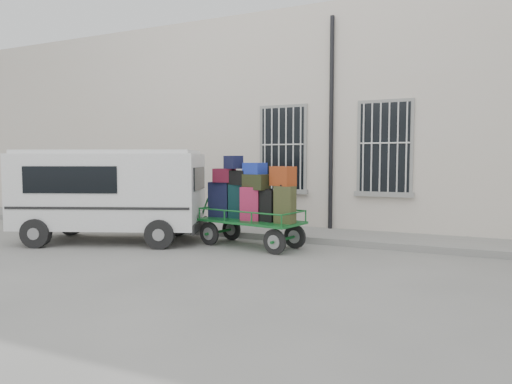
{
  "coord_description": "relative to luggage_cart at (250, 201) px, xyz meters",
  "views": [
    {
      "loc": [
        4.08,
        -8.67,
        1.94
      ],
      "look_at": [
        -0.31,
        1.0,
        1.19
      ],
      "focal_mm": 32.0,
      "sensor_mm": 36.0,
      "label": 1
    }
  ],
  "objects": [
    {
      "name": "luggage_cart",
      "position": [
        0.0,
        0.0,
        0.0
      ],
      "size": [
        2.79,
        1.5,
        2.04
      ],
      "rotation": [
        0.0,
        0.0,
        -0.2
      ],
      "color": "black",
      "rests_on": "ground"
    },
    {
      "name": "ground",
      "position": [
        0.22,
        -0.5,
        -1.03
      ],
      "size": [
        80.0,
        80.0,
        0.0
      ],
      "primitive_type": "plane",
      "color": "slate",
      "rests_on": "ground"
    },
    {
      "name": "sidewalk",
      "position": [
        0.22,
        1.7,
        -0.96
      ],
      "size": [
        24.0,
        1.7,
        0.15
      ],
      "primitive_type": "cube",
      "color": "slate",
      "rests_on": "ground"
    },
    {
      "name": "van",
      "position": [
        -3.3,
        -0.77,
        0.21
      ],
      "size": [
        4.63,
        3.24,
        2.17
      ],
      "rotation": [
        0.0,
        0.0,
        0.38
      ],
      "color": "silver",
      "rests_on": "ground"
    },
    {
      "name": "building",
      "position": [
        0.22,
        5.0,
        1.97
      ],
      "size": [
        24.0,
        5.15,
        6.0
      ],
      "color": "beige",
      "rests_on": "ground"
    }
  ]
}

